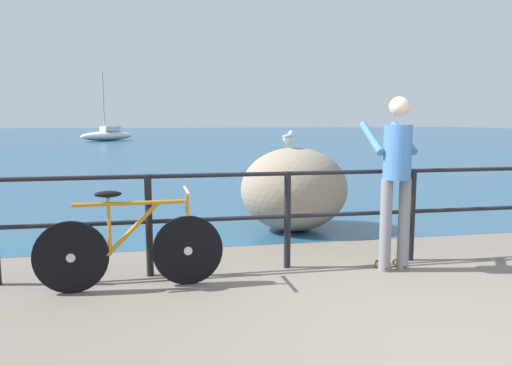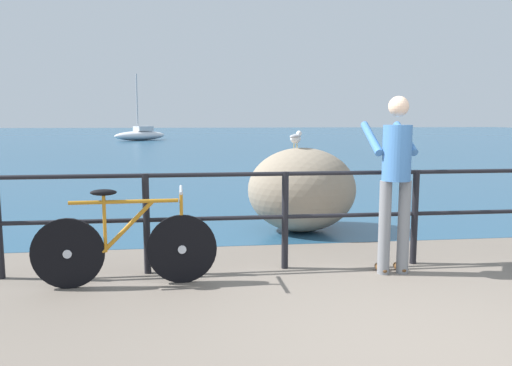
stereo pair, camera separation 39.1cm
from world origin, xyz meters
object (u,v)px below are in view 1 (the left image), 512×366
Objects in this scene: bicycle at (131,247)px; sailboat at (107,135)px; seagull at (288,138)px; breakwater_boulder_main at (294,189)px; person_at_railing at (396,175)px.

bicycle is 0.35× the size of sailboat.
seagull is (2.01, 2.04, 0.92)m from bicycle.
seagull is at bearing 176.53° from breakwater_boulder_main.
person_at_railing reaches higher than bicycle.
bicycle is at bearing 54.24° from sailboat.
person_at_railing is 2.07m from breakwater_boulder_main.
person_at_railing reaches higher than breakwater_boulder_main.
bicycle is 2.93m from breakwater_boulder_main.
sailboat reaches higher than seagull.
bicycle is 33.10m from sailboat.
person_at_railing is 2.08m from seagull.
sailboat is at bearing 100.44° from breakwater_boulder_main.
seagull is (-0.09, 0.01, 0.72)m from breakwater_boulder_main.
sailboat is (-3.58, 32.90, 0.03)m from bicycle.
sailboat is (-5.69, 30.87, -0.16)m from breakwater_boulder_main.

